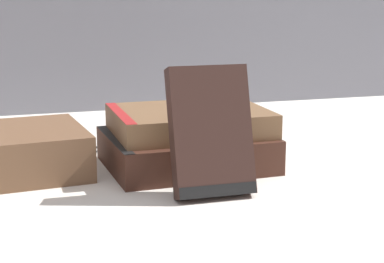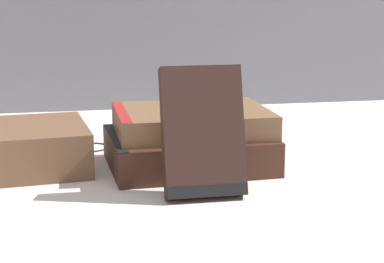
% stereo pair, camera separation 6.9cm
% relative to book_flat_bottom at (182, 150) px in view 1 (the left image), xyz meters
% --- Properties ---
extents(ground_plane, '(3.00, 3.00, 0.00)m').
position_rel_book_flat_bottom_xyz_m(ground_plane, '(-0.01, -0.04, -0.02)').
color(ground_plane, silver).
extents(book_flat_bottom, '(0.19, 0.16, 0.04)m').
position_rel_book_flat_bottom_xyz_m(book_flat_bottom, '(0.00, 0.00, 0.00)').
color(book_flat_bottom, '#422319').
rests_on(book_flat_bottom, ground_plane).
extents(book_flat_top, '(0.18, 0.14, 0.03)m').
position_rel_book_flat_bottom_xyz_m(book_flat_top, '(0.01, 0.00, 0.03)').
color(book_flat_top, brown).
rests_on(book_flat_top, book_flat_bottom).
extents(book_leaning_front, '(0.08, 0.06, 0.13)m').
position_rel_book_flat_bottom_xyz_m(book_leaning_front, '(0.00, -0.11, 0.04)').
color(book_leaning_front, '#331E19').
rests_on(book_leaning_front, ground_plane).
extents(pocket_watch, '(0.06, 0.06, 0.01)m').
position_rel_book_flat_bottom_xyz_m(pocket_watch, '(0.03, 0.00, 0.05)').
color(pocket_watch, silver).
rests_on(pocket_watch, book_flat_top).
extents(reading_glasses, '(0.12, 0.09, 0.00)m').
position_rel_book_flat_bottom_xyz_m(reading_glasses, '(-0.08, 0.12, -0.02)').
color(reading_glasses, black).
rests_on(reading_glasses, ground_plane).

